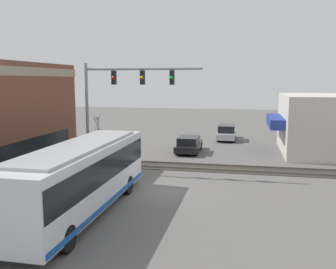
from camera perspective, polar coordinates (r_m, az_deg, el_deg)
ground_plane at (r=20.92m, az=-0.98°, el=-8.60°), size 120.00×120.00×0.00m
shop_building at (r=33.85m, az=24.07°, el=1.40°), size 8.96×9.67×4.87m
city_bus at (r=17.46m, az=-13.17°, el=-6.16°), size 11.02×2.59×3.24m
traffic_signal_gantry at (r=24.60m, az=-7.32°, el=6.51°), size 0.42×7.79×7.18m
crossing_signal at (r=26.00m, az=-10.62°, el=-0.21°), size 1.41×1.18×3.81m
rail_track_near at (r=26.60m, az=1.87°, el=-4.85°), size 2.60×60.00×0.15m
parked_car_black at (r=31.75m, az=3.20°, el=-1.57°), size 4.61×1.82×1.36m
parked_car_silver at (r=38.69m, az=8.93°, el=0.24°), size 4.72×1.82×1.55m
pedestrian_at_crossing at (r=27.01m, az=-9.55°, el=-2.82°), size 0.34×0.34×1.80m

